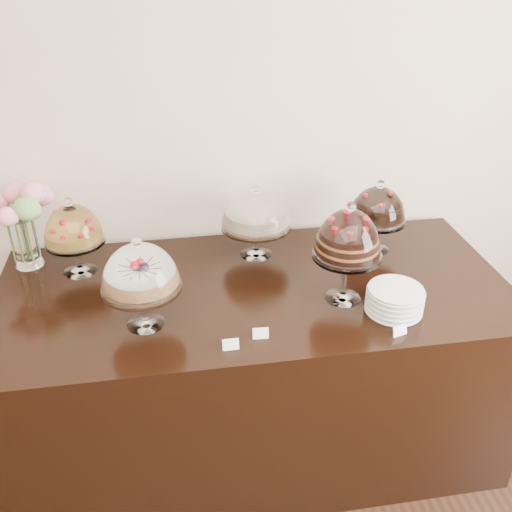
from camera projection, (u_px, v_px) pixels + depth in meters
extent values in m
cube|color=beige|center=(196.00, 115.00, 2.60)|extent=(5.00, 0.04, 3.00)
cube|color=black|center=(254.00, 367.00, 2.68)|extent=(2.20, 1.00, 0.90)
cone|color=white|center=(146.00, 321.00, 2.22)|extent=(0.15, 0.15, 0.02)
cylinder|color=white|center=(144.00, 304.00, 2.18)|extent=(0.03, 0.03, 0.14)
cylinder|color=white|center=(142.00, 287.00, 2.14)|extent=(0.30, 0.30, 0.01)
cylinder|color=#B17D4E|center=(141.00, 279.00, 2.12)|extent=(0.24, 0.24, 0.06)
sphere|color=red|center=(157.00, 266.00, 2.13)|extent=(0.02, 0.02, 0.02)
sphere|color=red|center=(127.00, 265.00, 2.13)|extent=(0.02, 0.02, 0.02)
sphere|color=red|center=(135.00, 280.00, 2.04)|extent=(0.02, 0.02, 0.02)
sphere|color=white|center=(137.00, 242.00, 2.04)|extent=(0.04, 0.04, 0.04)
cone|color=white|center=(343.00, 295.00, 2.37)|extent=(0.15, 0.15, 0.02)
cylinder|color=white|center=(345.00, 275.00, 2.32)|extent=(0.03, 0.03, 0.17)
cylinder|color=white|center=(346.00, 255.00, 2.28)|extent=(0.28, 0.28, 0.01)
cylinder|color=black|center=(347.00, 243.00, 2.25)|extent=(0.21, 0.21, 0.10)
sphere|color=red|center=(361.00, 227.00, 2.24)|extent=(0.02, 0.02, 0.02)
sphere|color=red|center=(348.00, 223.00, 2.27)|extent=(0.02, 0.02, 0.02)
sphere|color=red|center=(335.00, 226.00, 2.25)|extent=(0.02, 0.02, 0.02)
sphere|color=red|center=(336.00, 233.00, 2.20)|extent=(0.02, 0.02, 0.02)
sphere|color=red|center=(350.00, 237.00, 2.17)|extent=(0.02, 0.02, 0.02)
sphere|color=red|center=(362.00, 234.00, 2.19)|extent=(0.02, 0.02, 0.02)
sphere|color=white|center=(351.00, 206.00, 2.17)|extent=(0.04, 0.04, 0.04)
cone|color=white|center=(256.00, 252.00, 2.69)|extent=(0.15, 0.15, 0.02)
cylinder|color=white|center=(256.00, 238.00, 2.66)|extent=(0.03, 0.03, 0.12)
cylinder|color=white|center=(256.00, 225.00, 2.62)|extent=(0.33, 0.33, 0.01)
cylinder|color=beige|center=(256.00, 218.00, 2.60)|extent=(0.27, 0.27, 0.06)
sphere|color=white|center=(256.00, 190.00, 2.53)|extent=(0.04, 0.04, 0.04)
cone|color=white|center=(373.00, 247.00, 2.73)|extent=(0.15, 0.15, 0.02)
cylinder|color=white|center=(375.00, 233.00, 2.69)|extent=(0.03, 0.03, 0.12)
cylinder|color=white|center=(376.00, 220.00, 2.66)|extent=(0.27, 0.27, 0.01)
cylinder|color=black|center=(377.00, 211.00, 2.64)|extent=(0.22, 0.22, 0.08)
sphere|color=red|center=(389.00, 198.00, 2.63)|extent=(0.02, 0.02, 0.02)
sphere|color=red|center=(366.00, 198.00, 2.64)|extent=(0.02, 0.02, 0.02)
sphere|color=red|center=(380.00, 206.00, 2.56)|extent=(0.02, 0.02, 0.02)
sphere|color=white|center=(381.00, 184.00, 2.57)|extent=(0.04, 0.04, 0.04)
cone|color=white|center=(80.00, 268.00, 2.56)|extent=(0.15, 0.15, 0.02)
cylinder|color=white|center=(78.00, 254.00, 2.52)|extent=(0.03, 0.03, 0.12)
cylinder|color=white|center=(75.00, 241.00, 2.49)|extent=(0.26, 0.26, 0.01)
cylinder|color=gold|center=(74.00, 236.00, 2.47)|extent=(0.21, 0.21, 0.04)
sphere|color=red|center=(87.00, 227.00, 2.48)|extent=(0.02, 0.02, 0.02)
sphere|color=red|center=(78.00, 223.00, 2.51)|extent=(0.02, 0.02, 0.02)
sphere|color=red|center=(64.00, 226.00, 2.49)|extent=(0.02, 0.02, 0.02)
sphere|color=red|center=(59.00, 232.00, 2.44)|extent=(0.02, 0.02, 0.02)
sphere|color=red|center=(69.00, 236.00, 2.41)|extent=(0.02, 0.02, 0.02)
sphere|color=red|center=(83.00, 233.00, 2.43)|extent=(0.02, 0.02, 0.02)
sphere|color=white|center=(68.00, 202.00, 2.39)|extent=(0.04, 0.04, 0.04)
cylinder|color=white|center=(25.00, 242.00, 2.56)|extent=(0.11, 0.11, 0.23)
cylinder|color=#476B2D|center=(31.00, 226.00, 2.52)|extent=(0.01, 0.01, 0.31)
sphere|color=pink|center=(33.00, 193.00, 2.45)|extent=(0.10, 0.10, 0.10)
cylinder|color=#476B2D|center=(34.00, 226.00, 2.57)|extent=(0.01, 0.01, 0.26)
sphere|color=pink|center=(40.00, 194.00, 2.56)|extent=(0.11, 0.11, 0.11)
cylinder|color=#476B2D|center=(22.00, 226.00, 2.54)|extent=(0.01, 0.01, 0.29)
sphere|color=pink|center=(15.00, 193.00, 2.49)|extent=(0.10, 0.10, 0.10)
cylinder|color=#476B2D|center=(14.00, 230.00, 2.54)|extent=(0.01, 0.01, 0.26)
cylinder|color=#476B2D|center=(10.00, 236.00, 2.49)|extent=(0.01, 0.01, 0.26)
cylinder|color=#476B2D|center=(18.00, 238.00, 2.47)|extent=(0.01, 0.01, 0.26)
sphere|color=pink|center=(7.00, 217.00, 2.35)|extent=(0.08, 0.08, 0.08)
cylinder|color=#476B2D|center=(28.00, 234.00, 2.49)|extent=(0.01, 0.01, 0.28)
sphere|color=#6EA650|center=(27.00, 209.00, 2.39)|extent=(0.11, 0.11, 0.11)
cylinder|color=white|center=(393.00, 310.00, 2.29)|extent=(0.22, 0.22, 0.01)
cylinder|color=white|center=(393.00, 308.00, 2.29)|extent=(0.21, 0.21, 0.01)
cylinder|color=white|center=(394.00, 306.00, 2.28)|extent=(0.22, 0.22, 0.01)
cylinder|color=white|center=(394.00, 303.00, 2.28)|extent=(0.21, 0.21, 0.01)
cylinder|color=white|center=(394.00, 301.00, 2.27)|extent=(0.22, 0.22, 0.01)
cylinder|color=white|center=(395.00, 299.00, 2.27)|extent=(0.21, 0.21, 0.01)
cylinder|color=white|center=(395.00, 297.00, 2.26)|extent=(0.22, 0.22, 0.01)
cylinder|color=white|center=(395.00, 294.00, 2.25)|extent=(0.21, 0.21, 0.01)
cylinder|color=white|center=(396.00, 292.00, 2.25)|extent=(0.22, 0.22, 0.01)
cylinder|color=white|center=(396.00, 290.00, 2.24)|extent=(0.21, 0.21, 0.01)
cube|color=white|center=(231.00, 344.00, 2.08)|extent=(0.06, 0.02, 0.04)
cube|color=white|center=(400.00, 330.00, 2.15)|extent=(0.06, 0.03, 0.04)
cube|color=white|center=(261.00, 333.00, 2.13)|extent=(0.06, 0.02, 0.04)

